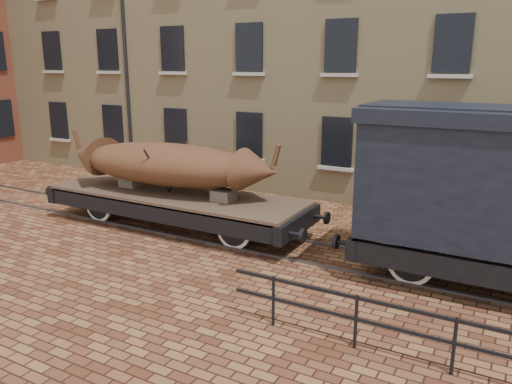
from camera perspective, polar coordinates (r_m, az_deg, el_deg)
The scene contains 5 objects.
ground at distance 14.18m, azimuth -1.88°, elevation -5.41°, with size 90.00×90.00×0.00m, color #542A1A.
warehouse_cream at distance 21.88m, azimuth 19.81°, elevation 19.39°, with size 40.00×10.19×14.00m.
rail_track at distance 14.17m, azimuth -1.88°, elevation -5.30°, with size 30.00×1.52×0.06m.
flatcar_wagon at distance 15.14m, azimuth -9.20°, elevation -0.89°, with size 9.13×2.48×1.38m.
iron_boat at distance 15.03m, azimuth -10.02°, elevation 3.18°, with size 7.12×2.47×1.68m.
Camera 1 is at (6.85, -11.44, 4.82)m, focal length 35.00 mm.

